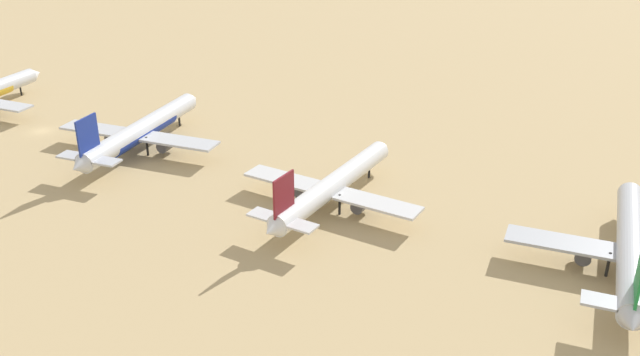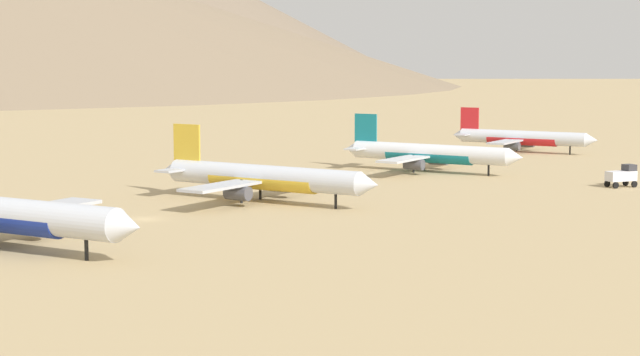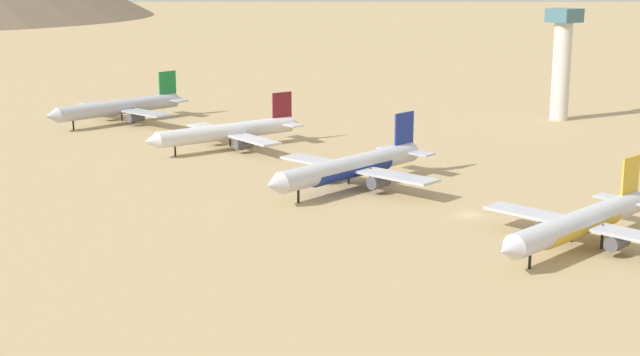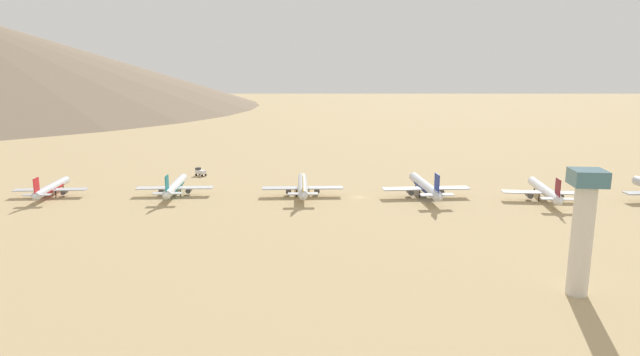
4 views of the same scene
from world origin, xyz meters
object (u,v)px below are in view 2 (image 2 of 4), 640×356
parked_jet_4 (428,153)px  service_truck (622,175)px  parked_jet_5 (521,138)px  parked_jet_3 (262,177)px

parked_jet_4 → service_truck: parked_jet_4 is taller
parked_jet_4 → parked_jet_5: parked_jet_4 is taller
parked_jet_3 → service_truck: size_ratio=7.07×
parked_jet_3 → service_truck: parked_jet_3 is taller
parked_jet_3 → service_truck: (34.23, 54.39, -1.80)m
parked_jet_5 → service_truck: (46.72, -46.51, -1.32)m
parked_jet_4 → service_truck: 39.14m
parked_jet_3 → parked_jet_4: parked_jet_3 is taller
parked_jet_3 → parked_jet_5: bearing=97.1°
parked_jet_3 → parked_jet_5: (-12.49, 100.90, -0.48)m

